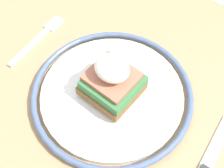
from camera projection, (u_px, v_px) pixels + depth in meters
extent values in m
cube|color=tan|center=(106.00, 119.00, 0.46)|extent=(1.03, 0.71, 0.03)
cylinder|color=tan|center=(66.00, 38.00, 1.06)|extent=(0.06, 0.06, 0.71)
cylinder|color=white|center=(112.00, 94.00, 0.47)|extent=(0.24, 0.24, 0.01)
torus|color=slate|center=(112.00, 92.00, 0.46)|extent=(0.27, 0.27, 0.01)
cube|color=brown|center=(112.00, 88.00, 0.45)|extent=(0.08, 0.08, 0.02)
cube|color=#38703D|center=(113.00, 83.00, 0.44)|extent=(0.08, 0.08, 0.02)
cube|color=#AD664C|center=(112.00, 76.00, 0.43)|extent=(0.07, 0.07, 0.01)
ellipsoid|color=white|center=(112.00, 68.00, 0.41)|extent=(0.06, 0.05, 0.03)
cube|color=silver|center=(30.00, 47.00, 0.53)|extent=(0.02, 0.11, 0.00)
cube|color=silver|center=(54.00, 24.00, 0.56)|extent=(0.03, 0.04, 0.00)
cube|color=silver|center=(217.00, 144.00, 0.42)|extent=(0.03, 0.10, 0.00)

